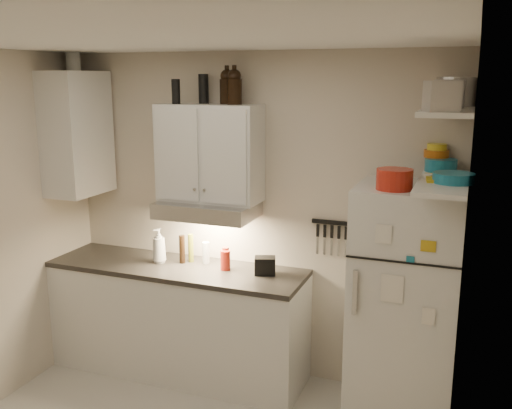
% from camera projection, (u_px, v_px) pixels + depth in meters
% --- Properties ---
extents(ceiling, '(3.20, 3.00, 0.02)m').
position_uv_depth(ceiling, '(148.00, 35.00, 2.93)').
color(ceiling, white).
rests_on(ceiling, ground).
extents(back_wall, '(3.20, 0.02, 2.60)m').
position_uv_depth(back_wall, '(254.00, 217.00, 4.59)').
color(back_wall, beige).
rests_on(back_wall, ground).
extents(right_wall, '(0.02, 3.00, 2.60)m').
position_uv_depth(right_wall, '(460.00, 319.00, 2.65)').
color(right_wall, beige).
rests_on(right_wall, ground).
extents(base_cabinet, '(2.10, 0.60, 0.88)m').
position_uv_depth(base_cabinet, '(178.00, 321.00, 4.69)').
color(base_cabinet, silver).
rests_on(base_cabinet, floor).
extents(countertop, '(2.10, 0.62, 0.04)m').
position_uv_depth(countertop, '(177.00, 268.00, 4.59)').
color(countertop, '#2A2724').
rests_on(countertop, base_cabinet).
extents(upper_cabinet, '(0.80, 0.33, 0.75)m').
position_uv_depth(upper_cabinet, '(210.00, 153.00, 4.42)').
color(upper_cabinet, silver).
rests_on(upper_cabinet, back_wall).
extents(side_cabinet, '(0.33, 0.55, 1.00)m').
position_uv_depth(side_cabinet, '(77.00, 134.00, 4.67)').
color(side_cabinet, silver).
rests_on(side_cabinet, left_wall).
extents(range_hood, '(0.76, 0.46, 0.12)m').
position_uv_depth(range_hood, '(207.00, 209.00, 4.46)').
color(range_hood, silver).
rests_on(range_hood, back_wall).
extents(fridge, '(0.70, 0.68, 1.70)m').
position_uv_depth(fridge, '(405.00, 307.00, 3.93)').
color(fridge, silver).
rests_on(fridge, floor).
extents(shelf_hi, '(0.30, 0.95, 0.03)m').
position_uv_depth(shelf_hi, '(448.00, 111.00, 3.45)').
color(shelf_hi, silver).
rests_on(shelf_hi, right_wall).
extents(shelf_lo, '(0.30, 0.95, 0.03)m').
position_uv_depth(shelf_lo, '(443.00, 182.00, 3.54)').
color(shelf_lo, silver).
rests_on(shelf_lo, right_wall).
extents(knife_strip, '(0.42, 0.02, 0.03)m').
position_uv_depth(knife_strip, '(339.00, 223.00, 4.32)').
color(knife_strip, black).
rests_on(knife_strip, back_wall).
extents(dutch_oven, '(0.25, 0.25, 0.13)m').
position_uv_depth(dutch_oven, '(395.00, 179.00, 3.62)').
color(dutch_oven, '#AC2114').
rests_on(dutch_oven, fridge).
extents(book_stack, '(0.26, 0.30, 0.09)m').
position_uv_depth(book_stack, '(444.00, 184.00, 3.55)').
color(book_stack, '#BA9717').
rests_on(book_stack, fridge).
extents(spice_jar, '(0.06, 0.06, 0.10)m').
position_uv_depth(spice_jar, '(428.00, 182.00, 3.60)').
color(spice_jar, silver).
rests_on(spice_jar, fridge).
extents(stock_pot, '(0.29, 0.29, 0.19)m').
position_uv_depth(stock_pot, '(456.00, 91.00, 3.74)').
color(stock_pot, silver).
rests_on(stock_pot, shelf_hi).
extents(tin_a, '(0.18, 0.16, 0.17)m').
position_uv_depth(tin_a, '(449.00, 94.00, 3.42)').
color(tin_a, '#AAAAAD').
rests_on(tin_a, shelf_hi).
extents(tin_b, '(0.21, 0.21, 0.17)m').
position_uv_depth(tin_b, '(442.00, 96.00, 3.12)').
color(tin_b, '#AAAAAD').
rests_on(tin_b, shelf_hi).
extents(bowl_teal, '(0.21, 0.21, 0.09)m').
position_uv_depth(bowl_teal, '(441.00, 165.00, 3.86)').
color(bowl_teal, '#186A86').
rests_on(bowl_teal, shelf_lo).
extents(bowl_orange, '(0.17, 0.17, 0.05)m').
position_uv_depth(bowl_orange, '(436.00, 154.00, 3.93)').
color(bowl_orange, '#BA5C11').
rests_on(bowl_orange, bowl_teal).
extents(bowl_yellow, '(0.13, 0.13, 0.04)m').
position_uv_depth(bowl_yellow, '(437.00, 147.00, 3.92)').
color(bowl_yellow, gold).
rests_on(bowl_yellow, bowl_orange).
extents(plates, '(0.27, 0.27, 0.06)m').
position_uv_depth(plates, '(454.00, 178.00, 3.44)').
color(plates, '#186A86').
rests_on(plates, shelf_lo).
extents(growler_a, '(0.13, 0.13, 0.27)m').
position_uv_depth(growler_a, '(227.00, 86.00, 4.34)').
color(growler_a, black).
rests_on(growler_a, upper_cabinet).
extents(growler_b, '(0.15, 0.15, 0.27)m').
position_uv_depth(growler_b, '(234.00, 86.00, 4.24)').
color(growler_b, black).
rests_on(growler_b, upper_cabinet).
extents(thermos_a, '(0.09, 0.09, 0.23)m').
position_uv_depth(thermos_a, '(204.00, 89.00, 4.42)').
color(thermos_a, black).
rests_on(thermos_a, upper_cabinet).
extents(thermos_b, '(0.09, 0.09, 0.19)m').
position_uv_depth(thermos_b, '(176.00, 92.00, 4.34)').
color(thermos_b, black).
rests_on(thermos_b, upper_cabinet).
extents(side_jar, '(0.14, 0.14, 0.15)m').
position_uv_depth(side_jar, '(73.00, 61.00, 4.63)').
color(side_jar, silver).
rests_on(side_jar, side_cabinet).
extents(soap_bottle, '(0.16, 0.16, 0.32)m').
position_uv_depth(soap_bottle, '(159.00, 244.00, 4.63)').
color(soap_bottle, silver).
rests_on(soap_bottle, countertop).
extents(pepper_mill, '(0.07, 0.07, 0.17)m').
position_uv_depth(pepper_mill, '(226.00, 258.00, 4.50)').
color(pepper_mill, '#612B1D').
rests_on(pepper_mill, countertop).
extents(oil_bottle, '(0.05, 0.05, 0.23)m').
position_uv_depth(oil_bottle, '(191.00, 248.00, 4.66)').
color(oil_bottle, olive).
rests_on(oil_bottle, countertop).
extents(vinegar_bottle, '(0.06, 0.06, 0.23)m').
position_uv_depth(vinegar_bottle, '(182.00, 249.00, 4.63)').
color(vinegar_bottle, black).
rests_on(vinegar_bottle, countertop).
extents(clear_bottle, '(0.07, 0.07, 0.18)m').
position_uv_depth(clear_bottle, '(206.00, 253.00, 4.63)').
color(clear_bottle, silver).
rests_on(clear_bottle, countertop).
extents(red_jar, '(0.10, 0.10, 0.16)m').
position_uv_depth(red_jar, '(225.00, 260.00, 4.47)').
color(red_jar, '#AC2114').
rests_on(red_jar, countertop).
extents(caddy, '(0.19, 0.16, 0.14)m').
position_uv_depth(caddy, '(265.00, 266.00, 4.37)').
color(caddy, black).
rests_on(caddy, countertop).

